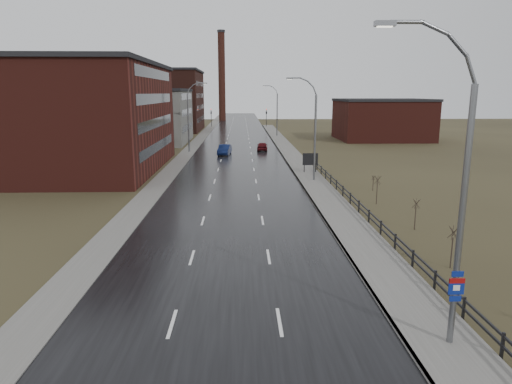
{
  "coord_description": "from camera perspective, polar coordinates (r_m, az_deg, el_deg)",
  "views": [
    {
      "loc": [
        0.72,
        -13.92,
        9.7
      ],
      "look_at": [
        1.7,
        16.81,
        3.0
      ],
      "focal_mm": 32.0,
      "sensor_mm": 36.0,
      "label": 1
    }
  ],
  "objects": [
    {
      "name": "guardrail",
      "position": [
        34.81,
        14.24,
        -3.06
      ],
      "size": [
        0.1,
        53.05,
        1.1
      ],
      "color": "black",
      "rests_on": "ground"
    },
    {
      "name": "shrub_d",
      "position": [
        34.78,
        19.32,
        -2.55
      ],
      "size": [
        0.54,
        0.57,
        2.27
      ],
      "color": "#382D23",
      "rests_on": "ground"
    },
    {
      "name": "car_near",
      "position": [
        72.97,
        -3.95,
        5.26
      ],
      "size": [
        2.24,
        5.04,
        1.61
      ],
      "primitive_type": "imported",
      "rotation": [
        0.0,
        0.0,
        -0.11
      ],
      "color": "#0D1842",
      "rests_on": "ground"
    },
    {
      "name": "billboard",
      "position": [
        56.16,
        6.79,
        4.01
      ],
      "size": [
        1.87,
        0.17,
        2.52
      ],
      "color": "black",
      "rests_on": "ground"
    },
    {
      "name": "ground",
      "position": [
        16.98,
        -4.24,
        -22.58
      ],
      "size": [
        320.0,
        320.0,
        0.0
      ],
      "primitive_type": "plane",
      "color": "#2D2819",
      "rests_on": "ground"
    },
    {
      "name": "road",
      "position": [
        74.55,
        -2.37,
        4.83
      ],
      "size": [
        14.0,
        300.0,
        0.06
      ],
      "primitive_type": "cube",
      "color": "black",
      "rests_on": "ground"
    },
    {
      "name": "streetlight_right_far",
      "position": [
        104.28,
        2.49,
        10.16
      ],
      "size": [
        3.36,
        0.28,
        11.35
      ],
      "color": "slate",
      "rests_on": "ground"
    },
    {
      "name": "sidewalk_left",
      "position": [
        75.08,
        -8.66,
        4.77
      ],
      "size": [
        2.4,
        260.0,
        0.12
      ],
      "primitive_type": "cube",
      "color": "#595651",
      "rests_on": "ground"
    },
    {
      "name": "curb_right",
      "position": [
        50.26,
        5.48,
        1.21
      ],
      "size": [
        0.16,
        180.0,
        0.18
      ],
      "primitive_type": "cube",
      "color": "slate",
      "rests_on": "ground"
    },
    {
      "name": "smokestack",
      "position": [
        164.16,
        -4.3,
        14.28
      ],
      "size": [
        2.7,
        2.7,
        30.7
      ],
      "color": "#331611",
      "rests_on": "ground"
    },
    {
      "name": "warehouse_far",
      "position": [
        124.22,
        -13.08,
        11.09
      ],
      "size": [
        26.52,
        24.48,
        15.5
      ],
      "color": "#331611",
      "rests_on": "ground"
    },
    {
      "name": "shrub_c",
      "position": [
        27.95,
        23.32,
        -6.23
      ],
      "size": [
        0.58,
        0.61,
        2.45
      ],
      "color": "#382D23",
      "rests_on": "ground"
    },
    {
      "name": "car_far",
      "position": [
        78.27,
        0.79,
        5.72
      ],
      "size": [
        1.98,
        4.45,
        1.49
      ],
      "primitive_type": "imported",
      "rotation": [
        0.0,
        0.0,
        3.09
      ],
      "color": "#490C10",
      "rests_on": "ground"
    },
    {
      "name": "warehouse_mid",
      "position": [
        93.91,
        -13.5,
        9.25
      ],
      "size": [
        16.32,
        20.4,
        10.5
      ],
      "color": "slate",
      "rests_on": "ground"
    },
    {
      "name": "sidewalk_right",
      "position": [
        50.47,
        7.19,
        1.22
      ],
      "size": [
        3.2,
        180.0,
        0.18
      ],
      "primitive_type": "cube",
      "color": "#595651",
      "rests_on": "ground"
    },
    {
      "name": "traffic_light_left",
      "position": [
        134.3,
        -5.63,
        10.06
      ],
      "size": [
        0.58,
        2.73,
        5.3
      ],
      "color": "black",
      "rests_on": "ground"
    },
    {
      "name": "streetlight_left",
      "position": [
        76.48,
        -8.25,
        9.27
      ],
      "size": [
        3.36,
        0.28,
        11.35
      ],
      "color": "slate",
      "rests_on": "ground"
    },
    {
      "name": "streetlight_right_mid",
      "position": [
        50.67,
        7.08,
        7.83
      ],
      "size": [
        3.36,
        0.28,
        11.35
      ],
      "color": "slate",
      "rests_on": "ground"
    },
    {
      "name": "streetlight_main",
      "position": [
        18.07,
        23.63,
        -0.37
      ],
      "size": [
        3.91,
        0.29,
        12.11
      ],
      "color": "slate",
      "rests_on": "ground"
    },
    {
      "name": "traffic_light_right",
      "position": [
        134.21,
        1.3,
        10.11
      ],
      "size": [
        0.58,
        2.73,
        5.3
      ],
      "color": "black",
      "rests_on": "ground"
    },
    {
      "name": "shrub_f",
      "position": [
        47.52,
        14.44,
        1.14
      ],
      "size": [
        0.38,
        0.4,
        1.56
      ],
      "color": "#382D23",
      "rests_on": "ground"
    },
    {
      "name": "warehouse_near",
      "position": [
        62.86,
        -22.3,
        8.71
      ],
      "size": [
        22.44,
        28.56,
        13.5
      ],
      "color": "#471914",
      "rests_on": "ground"
    },
    {
      "name": "building_right",
      "position": [
        100.53,
        15.47,
        8.75
      ],
      "size": [
        18.36,
        16.32,
        8.5
      ],
      "color": "#471914",
      "rests_on": "ground"
    },
    {
      "name": "shrub_e",
      "position": [
        41.69,
        14.9,
        0.34
      ],
      "size": [
        0.6,
        0.64,
        2.56
      ],
      "color": "#382D23",
      "rests_on": "ground"
    }
  ]
}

